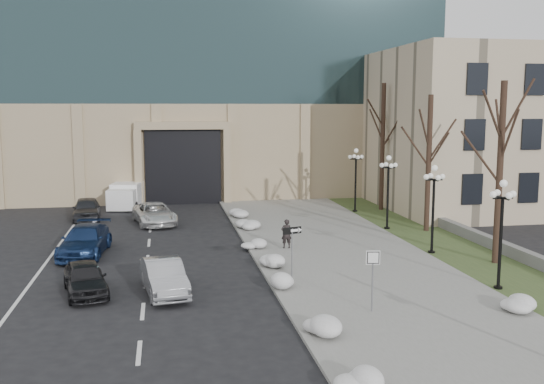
{
  "coord_description": "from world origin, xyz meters",
  "views": [
    {
      "loc": [
        -5.61,
        -16.79,
        7.74
      ],
      "look_at": [
        -0.22,
        12.93,
        3.5
      ],
      "focal_mm": 40.0,
      "sensor_mm": 36.0,
      "label": 1
    }
  ],
  "objects": [
    {
      "name": "ground",
      "position": [
        0.0,
        0.0,
        0.0
      ],
      "size": [
        160.0,
        160.0,
        0.0
      ],
      "primitive_type": "plane",
      "color": "black",
      "rests_on": "ground"
    },
    {
      "name": "sidewalk",
      "position": [
        3.5,
        14.0,
        0.06
      ],
      "size": [
        9.0,
        40.0,
        0.12
      ],
      "primitive_type": "cube",
      "color": "gray",
      "rests_on": "ground"
    },
    {
      "name": "curb",
      "position": [
        -1.0,
        14.0,
        0.07
      ],
      "size": [
        0.3,
        40.0,
        0.14
      ],
      "primitive_type": "cube",
      "color": "gray",
      "rests_on": "ground"
    },
    {
      "name": "grass_strip",
      "position": [
        10.0,
        14.0,
        0.05
      ],
      "size": [
        4.0,
        40.0,
        0.1
      ],
      "primitive_type": "cube",
      "color": "#384A25",
      "rests_on": "ground"
    },
    {
      "name": "stone_wall",
      "position": [
        12.0,
        16.0,
        0.35
      ],
      "size": [
        0.5,
        30.0,
        0.7
      ],
      "primitive_type": "cube",
      "color": "slate",
      "rests_on": "ground"
    },
    {
      "name": "classical_building",
      "position": [
        22.0,
        27.98,
        6.0
      ],
      "size": [
        22.0,
        18.12,
        12.0
      ],
      "color": "#BBA98C",
      "rests_on": "ground"
    },
    {
      "name": "car_a",
      "position": [
        -8.9,
        8.65,
        0.68
      ],
      "size": [
        2.42,
        4.26,
        1.37
      ],
      "primitive_type": "imported",
      "rotation": [
        0.0,
        0.0,
        0.21
      ],
      "color": "black",
      "rests_on": "ground"
    },
    {
      "name": "car_b",
      "position": [
        -5.67,
        8.14,
        0.71
      ],
      "size": [
        2.16,
        4.52,
        1.43
      ],
      "primitive_type": "imported",
      "rotation": [
        0.0,
        0.0,
        0.16
      ],
      "color": "#A2A4AA",
      "rests_on": "ground"
    },
    {
      "name": "car_c",
      "position": [
        -9.75,
        15.69,
        0.76
      ],
      "size": [
        2.65,
        5.46,
        1.53
      ],
      "primitive_type": "imported",
      "rotation": [
        0.0,
        0.0,
        -0.1
      ],
      "color": "navy",
      "rests_on": "ground"
    },
    {
      "name": "car_d",
      "position": [
        -6.23,
        23.68,
        0.71
      ],
      "size": [
        3.26,
        5.46,
        1.42
      ],
      "primitive_type": "imported",
      "rotation": [
        0.0,
        0.0,
        0.19
      ],
      "color": "white",
      "rests_on": "ground"
    },
    {
      "name": "car_e",
      "position": [
        -10.88,
        26.21,
        0.76
      ],
      "size": [
        2.18,
        4.61,
        1.52
      ],
      "primitive_type": "imported",
      "rotation": [
        0.0,
        0.0,
        0.09
      ],
      "color": "#313237",
      "rests_on": "ground"
    },
    {
      "name": "pedestrian",
      "position": [
        0.92,
        14.83,
        0.92
      ],
      "size": [
        0.6,
        0.41,
        1.6
      ],
      "primitive_type": "imported",
      "rotation": [
        0.0,
        0.0,
        3.18
      ],
      "color": "black",
      "rests_on": "sidewalk"
    },
    {
      "name": "box_truck",
      "position": [
        -8.29,
        31.69,
        0.93
      ],
      "size": [
        3.1,
        6.31,
        1.92
      ],
      "rotation": [
        0.0,
        0.0,
        -0.18
      ],
      "color": "white",
      "rests_on": "ground"
    },
    {
      "name": "one_way_sign",
      "position": [
        0.05,
        8.67,
        2.1
      ],
      "size": [
        0.95,
        0.38,
        2.54
      ],
      "rotation": [
        0.0,
        0.0,
        0.29
      ],
      "color": "slate",
      "rests_on": "ground"
    },
    {
      "name": "keep_sign",
      "position": [
        2.01,
        4.13,
        1.81
      ],
      "size": [
        0.53,
        0.13,
        2.46
      ],
      "rotation": [
        0.0,
        0.0,
        -0.16
      ],
      "color": "slate",
      "rests_on": "ground"
    },
    {
      "name": "snow_clump_a",
      "position": [
        -0.61,
        -1.92,
        0.3
      ],
      "size": [
        1.1,
        1.6,
        0.36
      ],
      "primitive_type": "ellipsoid",
      "color": "silver",
      "rests_on": "sidewalk"
    },
    {
      "name": "snow_clump_b",
      "position": [
        -0.44,
        2.46,
        0.3
      ],
      "size": [
        1.1,
        1.6,
        0.36
      ],
      "primitive_type": "ellipsoid",
      "color": "silver",
      "rests_on": "sidewalk"
    },
    {
      "name": "snow_clump_c",
      "position": [
        -0.69,
        7.53,
        0.3
      ],
      "size": [
        1.1,
        1.6,
        0.36
      ],
      "primitive_type": "ellipsoid",
      "color": "silver",
      "rests_on": "sidewalk"
    },
    {
      "name": "snow_clump_d",
      "position": [
        -0.54,
        11.19,
        0.3
      ],
      "size": [
        1.1,
        1.6,
        0.36
      ],
      "primitive_type": "ellipsoid",
      "color": "silver",
      "rests_on": "sidewalk"
    },
    {
      "name": "snow_clump_e",
      "position": [
        -0.73,
        15.44,
        0.3
      ],
      "size": [
        1.1,
        1.6,
        0.36
      ],
      "primitive_type": "ellipsoid",
      "color": "silver",
      "rests_on": "sidewalk"
    },
    {
      "name": "snow_clump_f",
      "position": [
        -0.44,
        20.52,
        0.3
      ],
      "size": [
        1.1,
        1.6,
        0.36
      ],
      "primitive_type": "ellipsoid",
      "color": "silver",
      "rests_on": "sidewalk"
    },
    {
      "name": "snow_clump_g",
      "position": [
        -0.4,
        24.6,
        0.3
      ],
      "size": [
        1.1,
        1.6,
        0.36
      ],
      "primitive_type": "ellipsoid",
      "color": "silver",
      "rests_on": "sidewalk"
    },
    {
      "name": "snow_clump_h",
      "position": [
        7.36,
        3.38,
        0.3
      ],
      "size": [
        1.1,
        1.6,
        0.36
      ],
      "primitive_type": "ellipsoid",
      "color": "silver",
      "rests_on": "sidewalk"
    },
    {
      "name": "lamppost_a",
      "position": [
        8.3,
        6.0,
        3.07
      ],
      "size": [
        1.18,
        1.18,
        4.76
      ],
      "color": "black",
      "rests_on": "ground"
    },
    {
      "name": "lamppost_b",
      "position": [
        8.3,
        12.5,
        3.07
      ],
      "size": [
        1.18,
        1.18,
        4.76
      ],
      "color": "black",
      "rests_on": "ground"
    },
    {
      "name": "lamppost_c",
      "position": [
        8.3,
        19.0,
        3.07
      ],
      "size": [
        1.18,
        1.18,
        4.76
      ],
      "color": "black",
      "rests_on": "ground"
    },
    {
      "name": "lamppost_d",
      "position": [
        8.3,
        25.5,
        3.07
      ],
      "size": [
        1.18,
        1.18,
        4.76
      ],
      "color": "black",
      "rests_on": "ground"
    },
    {
      "name": "tree_near",
      "position": [
        10.5,
        10.0,
        5.83
      ],
      "size": [
        3.2,
        3.2,
        9.0
      ],
      "color": "black",
      "rests_on": "ground"
    },
    {
      "name": "tree_mid",
      "position": [
        10.5,
        18.0,
        5.5
      ],
      "size": [
        3.2,
        3.2,
        8.5
      ],
      "color": "black",
      "rests_on": "ground"
    },
    {
      "name": "tree_far",
      "position": [
        10.5,
        26.0,
        6.15
      ],
      "size": [
        3.2,
        3.2,
        9.5
      ],
      "color": "black",
      "rests_on": "ground"
    }
  ]
}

